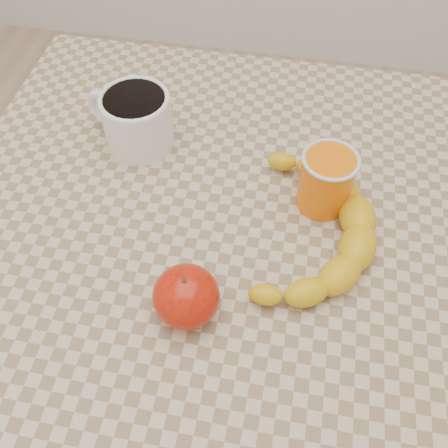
% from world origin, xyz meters
% --- Properties ---
extents(ground, '(3.00, 3.00, 0.00)m').
position_xyz_m(ground, '(0.00, 0.00, 0.00)').
color(ground, tan).
rests_on(ground, ground).
extents(table, '(0.80, 0.80, 0.75)m').
position_xyz_m(table, '(0.00, 0.00, 0.66)').
color(table, tan).
rests_on(table, ground).
extents(coffee_mug, '(0.15, 0.13, 0.09)m').
position_xyz_m(coffee_mug, '(-0.16, 0.15, 0.80)').
color(coffee_mug, white).
rests_on(coffee_mug, table).
extents(orange_juice_glass, '(0.08, 0.08, 0.09)m').
position_xyz_m(orange_juice_glass, '(0.12, 0.08, 0.80)').
color(orange_juice_glass, orange).
rests_on(orange_juice_glass, table).
extents(apple, '(0.09, 0.09, 0.07)m').
position_xyz_m(apple, '(-0.02, -0.12, 0.79)').
color(apple, '#9C0F05').
rests_on(apple, table).
extents(banana, '(0.29, 0.36, 0.05)m').
position_xyz_m(banana, '(0.11, 0.01, 0.77)').
color(banana, gold).
rests_on(banana, table).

